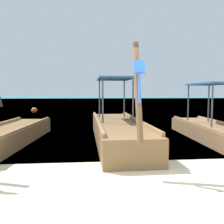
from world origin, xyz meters
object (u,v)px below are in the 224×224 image
Objects in this scene: mooring_buoy_near at (34,110)px; longtail_boat_pink_ribbon at (221,134)px; longtail_boat_violet_ribbon at (9,136)px; longtail_boat_blue_ribbon at (117,130)px.

longtail_boat_pink_ribbon is at bearing -55.28° from mooring_buoy_near.
longtail_boat_violet_ribbon is 6.55m from longtail_boat_pink_ribbon.
longtail_boat_violet_ribbon is 12.56× the size of mooring_buoy_near.
longtail_boat_pink_ribbon reaches higher than longtail_boat_violet_ribbon.
longtail_boat_pink_ribbon reaches higher than mooring_buoy_near.
longtail_boat_blue_ribbon is at bearing 0.30° from longtail_boat_violet_ribbon.
longtail_boat_violet_ribbon is 11.30m from mooring_buoy_near.
mooring_buoy_near is at bearing 98.53° from longtail_boat_violet_ribbon.
longtail_boat_violet_ribbon reaches higher than mooring_buoy_near.
longtail_boat_pink_ribbon is 14.40m from mooring_buoy_near.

